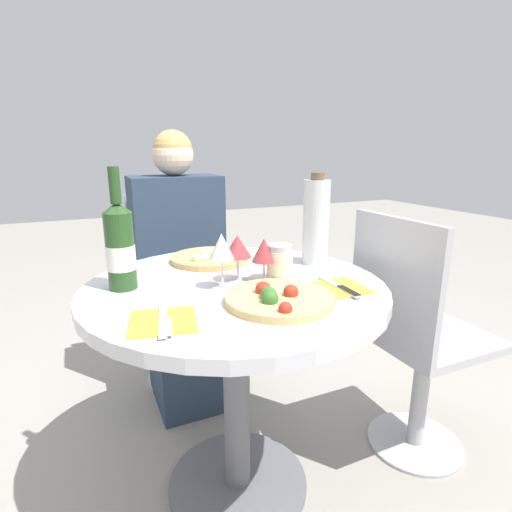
{
  "coord_description": "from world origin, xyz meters",
  "views": [
    {
      "loc": [
        -0.4,
        -1.04,
        1.1
      ],
      "look_at": [
        0.03,
        -0.08,
        0.82
      ],
      "focal_mm": 28.0,
      "sensor_mm": 36.0,
      "label": 1
    }
  ],
  "objects_px": {
    "seated_diner": "(183,284)",
    "pizza_large": "(278,298)",
    "chair_behind_diner": "(176,290)",
    "chair_empty_side": "(413,342)",
    "wine_bottle": "(120,246)",
    "dining_table": "(236,332)",
    "tall_carafe": "(316,222)"
  },
  "relations": [
    {
      "from": "dining_table",
      "to": "chair_empty_side",
      "type": "xyz_separation_m",
      "value": [
        0.64,
        -0.09,
        -0.12
      ]
    },
    {
      "from": "dining_table",
      "to": "seated_diner",
      "type": "bearing_deg",
      "value": 90.28
    },
    {
      "from": "dining_table",
      "to": "pizza_large",
      "type": "relative_size",
      "value": 3.13
    },
    {
      "from": "seated_diner",
      "to": "chair_empty_side",
      "type": "xyz_separation_m",
      "value": [
        0.64,
        -0.73,
        -0.07
      ]
    },
    {
      "from": "dining_table",
      "to": "tall_carafe",
      "type": "xyz_separation_m",
      "value": [
        0.33,
        0.09,
        0.3
      ]
    },
    {
      "from": "chair_behind_diner",
      "to": "seated_diner",
      "type": "xyz_separation_m",
      "value": [
        -0.0,
        -0.15,
        0.07
      ]
    },
    {
      "from": "tall_carafe",
      "to": "chair_behind_diner",
      "type": "bearing_deg",
      "value": 115.58
    },
    {
      "from": "seated_diner",
      "to": "wine_bottle",
      "type": "distance_m",
      "value": 0.7
    },
    {
      "from": "dining_table",
      "to": "pizza_large",
      "type": "bearing_deg",
      "value": -76.56
    },
    {
      "from": "dining_table",
      "to": "chair_empty_side",
      "type": "relative_size",
      "value": 0.98
    },
    {
      "from": "chair_behind_diner",
      "to": "seated_diner",
      "type": "height_order",
      "value": "seated_diner"
    },
    {
      "from": "chair_behind_diner",
      "to": "chair_empty_side",
      "type": "height_order",
      "value": "same"
    },
    {
      "from": "dining_table",
      "to": "tall_carafe",
      "type": "bearing_deg",
      "value": 15.49
    },
    {
      "from": "seated_diner",
      "to": "tall_carafe",
      "type": "bearing_deg",
      "value": 121.32
    },
    {
      "from": "seated_diner",
      "to": "wine_bottle",
      "type": "relative_size",
      "value": 3.51
    },
    {
      "from": "wine_bottle",
      "to": "chair_behind_diner",
      "type": "bearing_deg",
      "value": 66.68
    },
    {
      "from": "dining_table",
      "to": "pizza_large",
      "type": "height_order",
      "value": "pizza_large"
    },
    {
      "from": "chair_behind_diner",
      "to": "chair_empty_side",
      "type": "xyz_separation_m",
      "value": [
        0.64,
        -0.88,
        0.0
      ]
    },
    {
      "from": "chair_empty_side",
      "to": "wine_bottle",
      "type": "relative_size",
      "value": 2.66
    },
    {
      "from": "seated_diner",
      "to": "chair_empty_side",
      "type": "distance_m",
      "value": 0.98
    },
    {
      "from": "chair_behind_diner",
      "to": "tall_carafe",
      "type": "distance_m",
      "value": 0.88
    },
    {
      "from": "chair_behind_diner",
      "to": "wine_bottle",
      "type": "distance_m",
      "value": 0.86
    },
    {
      "from": "dining_table",
      "to": "chair_behind_diner",
      "type": "relative_size",
      "value": 0.98
    },
    {
      "from": "dining_table",
      "to": "wine_bottle",
      "type": "relative_size",
      "value": 2.61
    },
    {
      "from": "seated_diner",
      "to": "pizza_large",
      "type": "bearing_deg",
      "value": 93.34
    },
    {
      "from": "tall_carafe",
      "to": "wine_bottle",
      "type": "bearing_deg",
      "value": 179.97
    },
    {
      "from": "chair_empty_side",
      "to": "chair_behind_diner",
      "type": "bearing_deg",
      "value": -144.08
    },
    {
      "from": "pizza_large",
      "to": "wine_bottle",
      "type": "distance_m",
      "value": 0.46
    },
    {
      "from": "wine_bottle",
      "to": "tall_carafe",
      "type": "height_order",
      "value": "wine_bottle"
    },
    {
      "from": "chair_empty_side",
      "to": "pizza_large",
      "type": "distance_m",
      "value": 0.66
    },
    {
      "from": "chair_behind_diner",
      "to": "chair_empty_side",
      "type": "bearing_deg",
      "value": 125.92
    },
    {
      "from": "dining_table",
      "to": "seated_diner",
      "type": "height_order",
      "value": "seated_diner"
    }
  ]
}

